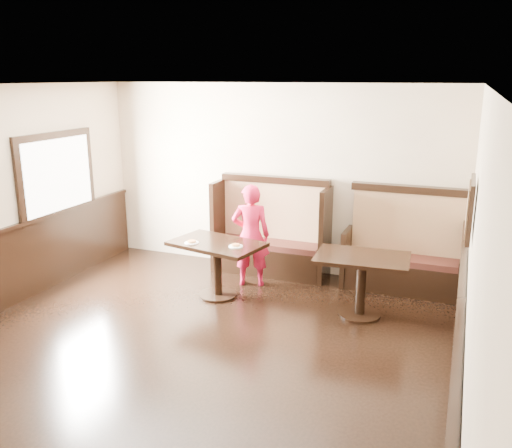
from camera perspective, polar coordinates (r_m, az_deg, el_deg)
The scene contains 9 objects.
ground at distance 5.64m, azimuth -10.24°, elevation -15.72°, with size 7.00×7.00×0.00m, color black.
room_shell at distance 5.70m, azimuth -11.65°, elevation -7.93°, with size 7.00×7.00×7.00m.
booth_main at distance 8.17m, azimuth 1.66°, elevation -1.50°, with size 1.75×0.72×1.45m.
booth_neighbor at distance 7.78m, azimuth 15.32°, elevation -3.29°, with size 1.65×0.72×1.45m.
table_main at distance 7.25m, azimuth -4.12°, elevation -3.27°, with size 1.32×0.97×0.76m.
table_neighbor at distance 6.77m, azimuth 11.05°, elevation -4.91°, with size 1.16×0.80×0.78m.
child at distance 7.59m, azimuth -0.56°, elevation -1.20°, with size 0.53×0.35×1.46m, color red.
pizza_plate_left at distance 7.18m, azimuth -6.79°, elevation -1.91°, with size 0.19×0.19×0.03m.
pizza_plate_right at distance 6.99m, azimuth -2.15°, elevation -2.30°, with size 0.19×0.19×0.03m.
Camera 1 is at (2.64, -4.07, 2.88)m, focal length 38.00 mm.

